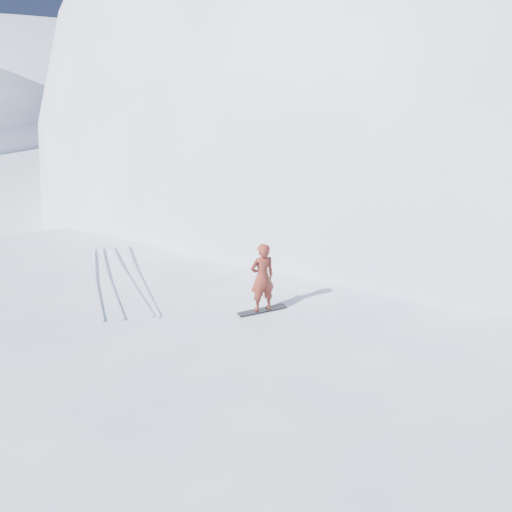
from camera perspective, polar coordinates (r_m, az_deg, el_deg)
The scene contains 8 objects.
ground at distance 12.21m, azimuth -10.07°, elevation -21.71°, with size 400.00×400.00×0.00m, color white.
near_ridge at distance 14.56m, azimuth -5.93°, elevation -13.52°, with size 36.00×28.00×4.80m, color white.
summit_peak at distance 41.86m, azimuth 22.26°, elevation 8.04°, with size 60.00×56.00×56.00m, color white.
peak_shoulder at distance 31.60m, azimuth 8.75°, elevation 5.59°, with size 28.00×24.00×18.00m, color white.
wind_bumps at distance 13.88m, azimuth -12.38°, elevation -15.89°, with size 16.00×14.40×1.00m.
snowboard at distance 12.72m, azimuth 0.71°, elevation -6.18°, with size 1.30×0.24×0.02m, color black.
snowboarder at distance 12.34m, azimuth 0.72°, elevation -2.47°, with size 0.65×0.42×1.77m, color maroon.
board_tracks at distance 15.37m, azimuth -15.64°, elevation -2.02°, with size 2.65×5.88×0.04m.
Camera 1 is at (0.59, -9.03, 8.20)m, focal length 35.00 mm.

